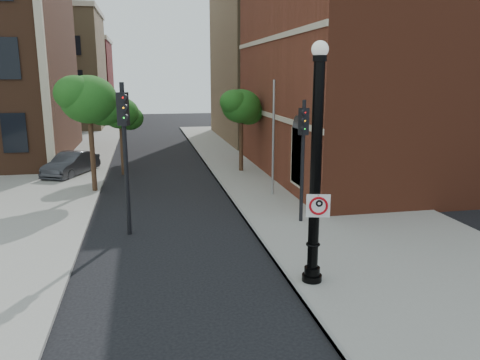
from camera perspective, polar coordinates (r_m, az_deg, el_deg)
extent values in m
plane|color=black|center=(12.32, -2.30, -14.57)|extent=(120.00, 120.00, 0.00)
cube|color=gray|center=(22.89, 8.54, -1.56)|extent=(8.00, 60.00, 0.12)
cube|color=gray|center=(30.24, -25.25, 0.84)|extent=(10.00, 50.00, 0.12)
cube|color=gray|center=(21.87, -1.24, -2.06)|extent=(0.10, 60.00, 0.14)
cube|color=brown|center=(30.49, 24.58, 12.26)|extent=(22.00, 16.00, 12.00)
cube|color=black|center=(21.22, 6.99, 2.73)|extent=(0.08, 1.40, 2.40)
cube|color=#C3B397|center=(25.79, 3.57, 7.91)|extent=(0.06, 16.00, 0.25)
cube|color=#C3B397|center=(25.77, 3.69, 16.81)|extent=(0.06, 16.00, 0.25)
cube|color=#C3B397|center=(28.34, -23.04, 14.48)|extent=(0.40, 0.40, 14.00)
cube|color=#967851|center=(55.77, -22.70, 12.12)|extent=(12.00, 12.00, 12.00)
cube|color=maroon|center=(69.58, -20.46, 11.40)|extent=(12.00, 12.00, 10.00)
cube|color=#967851|center=(44.51, 12.30, 14.17)|extent=(22.00, 14.00, 14.00)
cylinder|color=black|center=(13.28, 8.73, -11.91)|extent=(0.55, 0.55, 0.29)
cylinder|color=black|center=(13.18, 8.77, -10.94)|extent=(0.43, 0.43, 0.24)
cylinder|color=black|center=(12.34, 9.20, 0.79)|extent=(0.29, 0.29, 5.67)
torus|color=black|center=(12.88, 8.89, -7.75)|extent=(0.39, 0.39, 0.06)
cylinder|color=black|center=(12.09, 9.70, 14.42)|extent=(0.35, 0.35, 0.15)
sphere|color=silver|center=(12.10, 9.74, 15.43)|extent=(0.43, 0.43, 0.43)
cube|color=white|center=(12.41, 9.51, -3.12)|extent=(0.61, 0.18, 0.62)
cube|color=black|center=(12.34, 9.56, -1.84)|extent=(0.61, 0.17, 0.05)
cube|color=black|center=(12.49, 9.46, -4.38)|extent=(0.61, 0.17, 0.05)
cube|color=black|center=(12.38, 8.19, -3.11)|extent=(0.05, 0.02, 0.62)
cube|color=black|center=(12.44, 10.82, -3.13)|extent=(0.05, 0.02, 0.62)
torus|color=#B80710|center=(12.41, 9.51, -3.12)|extent=(0.50, 0.19, 0.50)
cube|color=#B80710|center=(12.41, 9.51, -3.12)|extent=(0.34, 0.10, 0.35)
cube|color=black|center=(12.40, 9.24, -3.12)|extent=(0.06, 0.02, 0.29)
torus|color=black|center=(12.39, 9.64, -2.82)|extent=(0.20, 0.11, 0.19)
cylinder|color=black|center=(12.34, 9.56, -1.87)|extent=(0.04, 0.03, 0.03)
imported|color=#303036|center=(28.26, -19.89, 1.82)|extent=(2.94, 4.33, 1.35)
cylinder|color=black|center=(16.85, -13.76, 2.29)|extent=(0.16, 0.16, 5.40)
cube|color=black|center=(16.63, -14.09, 8.40)|extent=(0.42, 0.41, 1.13)
sphere|color=#E50505|center=(16.44, -13.97, 9.73)|extent=(0.20, 0.20, 0.20)
sphere|color=#FF8C00|center=(16.46, -13.91, 8.56)|extent=(0.20, 0.20, 0.20)
sphere|color=#00E519|center=(16.48, -13.85, 7.39)|extent=(0.20, 0.20, 0.20)
cylinder|color=black|center=(17.77, 7.62, 1.99)|extent=(0.14, 0.14, 4.75)
cube|color=black|center=(17.55, 7.77, 7.08)|extent=(0.37, 0.36, 0.99)
sphere|color=#E50505|center=(17.36, 7.80, 8.16)|extent=(0.18, 0.18, 0.18)
sphere|color=#FF8C00|center=(17.39, 7.77, 7.19)|extent=(0.18, 0.18, 0.18)
sphere|color=#00E519|center=(17.42, 7.74, 6.22)|extent=(0.18, 0.18, 0.18)
cylinder|color=#999999|center=(21.71, 4.08, 4.92)|extent=(0.11, 0.11, 5.43)
cylinder|color=#332214|center=(23.59, -17.57, 3.49)|extent=(0.24, 0.24, 4.21)
ellipsoid|color=#184C14|center=(23.35, -17.96, 9.32)|extent=(2.65, 2.65, 2.25)
ellipsoid|color=#184C14|center=(23.80, -16.32, 8.46)|extent=(2.05, 2.05, 1.74)
ellipsoid|color=#184C14|center=(23.04, -19.47, 9.93)|extent=(1.93, 1.93, 1.64)
cylinder|color=#332214|center=(27.67, -14.16, 4.02)|extent=(0.24, 0.24, 3.30)
ellipsoid|color=#184C14|center=(27.46, -14.37, 7.92)|extent=(2.07, 2.07, 1.76)
ellipsoid|color=#184C14|center=(27.85, -13.33, 7.35)|extent=(1.60, 1.60, 1.36)
ellipsoid|color=#184C14|center=(27.19, -15.33, 8.32)|extent=(1.51, 1.51, 1.28)
cylinder|color=#332214|center=(27.37, 0.13, 4.66)|extent=(0.24, 0.24, 3.62)
ellipsoid|color=#184C14|center=(27.16, 0.14, 8.98)|extent=(2.27, 2.27, 1.93)
ellipsoid|color=#184C14|center=(27.70, 1.02, 8.30)|extent=(1.76, 1.76, 1.49)
ellipsoid|color=#184C14|center=(26.75, -0.72, 9.48)|extent=(1.65, 1.65, 1.41)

